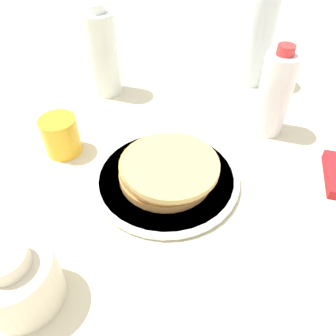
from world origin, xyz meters
TOP-DOWN VIEW (x-y plane):
  - ground_plane at (0.00, 0.00)m, footprint 4.00×4.00m
  - plate at (-0.00, 0.01)m, footprint 0.27×0.27m
  - pancake_stack at (-0.01, 0.02)m, footprint 0.18×0.18m
  - juice_glass at (0.22, -0.02)m, footprint 0.07×0.07m
  - cream_jug at (0.13, 0.28)m, footprint 0.10×0.10m
  - water_bottle_near at (0.22, -0.26)m, footprint 0.07×0.07m
  - water_bottle_mid at (-0.13, -0.40)m, footprint 0.08×0.08m
  - water_bottle_far at (-0.17, -0.19)m, footprint 0.07×0.07m

SIDE VIEW (x-z plane):
  - ground_plane at x=0.00m, z-range 0.00..0.00m
  - plate at x=0.00m, z-range 0.00..0.01m
  - pancake_stack at x=-0.01m, z-range 0.01..0.05m
  - juice_glass at x=0.22m, z-range 0.00..0.08m
  - cream_jug at x=0.13m, z-range -0.01..0.10m
  - water_bottle_far at x=-0.17m, z-range -0.01..0.18m
  - water_bottle_near at x=0.22m, z-range -0.01..0.20m
  - water_bottle_mid at x=-0.13m, z-range -0.01..0.23m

